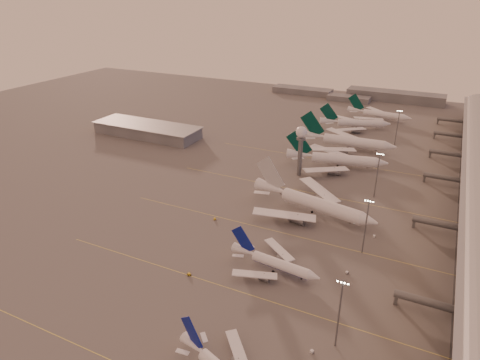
% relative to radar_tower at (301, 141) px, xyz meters
% --- Properties ---
extents(ground, '(700.00, 700.00, 0.00)m').
position_rel_radar_tower_xyz_m(ground, '(-5.00, -120.00, -20.95)').
color(ground, '#524F4F').
rests_on(ground, ground).
extents(taxiway_markings, '(180.00, 185.25, 0.02)m').
position_rel_radar_tower_xyz_m(taxiway_markings, '(25.00, -64.00, -20.94)').
color(taxiway_markings, '#E7D351').
rests_on(taxiway_markings, ground).
extents(hangar, '(82.00, 27.00, 8.50)m').
position_rel_radar_tower_xyz_m(hangar, '(-125.00, 20.00, -16.63)').
color(hangar, slate).
rests_on(hangar, ground).
extents(radar_tower, '(6.40, 6.40, 31.10)m').
position_rel_radar_tower_xyz_m(radar_tower, '(0.00, 0.00, 0.00)').
color(radar_tower, slate).
rests_on(radar_tower, ground).
extents(mast_a, '(3.60, 0.56, 25.00)m').
position_rel_radar_tower_xyz_m(mast_a, '(53.00, -120.00, -7.21)').
color(mast_a, slate).
rests_on(mast_a, ground).
extents(mast_b, '(3.60, 0.56, 25.00)m').
position_rel_radar_tower_xyz_m(mast_b, '(50.00, -65.00, -7.21)').
color(mast_b, slate).
rests_on(mast_b, ground).
extents(mast_c, '(3.60, 0.56, 25.00)m').
position_rel_radar_tower_xyz_m(mast_c, '(45.00, -10.00, -7.21)').
color(mast_c, slate).
rests_on(mast_c, ground).
extents(mast_d, '(3.60, 0.56, 25.00)m').
position_rel_radar_tower_xyz_m(mast_d, '(43.00, 80.00, -7.21)').
color(mast_d, slate).
rests_on(mast_d, ground).
extents(distant_horizon, '(165.00, 37.50, 9.00)m').
position_rel_radar_tower_xyz_m(distant_horizon, '(-2.38, 205.14, -17.06)').
color(distant_horizon, slate).
rests_on(distant_horizon, ground).
extents(narrowbody_mid, '(38.77, 30.80, 15.16)m').
position_rel_radar_tower_xyz_m(narrowbody_mid, '(21.70, -92.73, -17.88)').
color(narrowbody_mid, white).
rests_on(narrowbody_mid, ground).
extents(widebody_white, '(65.90, 52.28, 23.46)m').
position_rel_radar_tower_xyz_m(widebody_white, '(21.12, -41.39, -16.88)').
color(widebody_white, white).
rests_on(widebody_white, ground).
extents(greentail_a, '(61.09, 48.86, 22.44)m').
position_rel_radar_tower_xyz_m(greentail_a, '(16.63, 21.15, -16.99)').
color(greentail_a, white).
rests_on(greentail_a, ground).
extents(greentail_b, '(65.68, 52.99, 23.84)m').
position_rel_radar_tower_xyz_m(greentail_b, '(14.85, 56.05, -16.74)').
color(greentail_b, white).
rests_on(greentail_b, ground).
extents(greentail_c, '(52.62, 41.80, 19.86)m').
position_rel_radar_tower_xyz_m(greentail_c, '(9.86, 103.96, -17.44)').
color(greentail_c, white).
rests_on(greentail_c, ground).
extents(greentail_d, '(53.30, 42.86, 19.37)m').
position_rel_radar_tower_xyz_m(greentail_d, '(22.16, 137.47, -17.53)').
color(greentail_d, white).
rests_on(greentail_d, ground).
extents(gsv_catering_a, '(4.97, 3.28, 3.75)m').
position_rel_radar_tower_xyz_m(gsv_catering_a, '(47.56, -125.99, -19.07)').
color(gsv_catering_a, white).
rests_on(gsv_catering_a, ground).
extents(gsv_tug_mid, '(3.63, 3.43, 0.90)m').
position_rel_radar_tower_xyz_m(gsv_tug_mid, '(-6.52, -110.00, -20.49)').
color(gsv_tug_mid, gold).
rests_on(gsv_tug_mid, ground).
extents(gsv_truck_b, '(5.32, 3.60, 2.03)m').
position_rel_radar_tower_xyz_m(gsv_truck_b, '(48.11, -82.40, -19.92)').
color(gsv_truck_b, white).
rests_on(gsv_truck_b, ground).
extents(gsv_truck_c, '(5.19, 4.47, 2.06)m').
position_rel_radar_tower_xyz_m(gsv_truck_c, '(-18.21, -68.09, -19.90)').
color(gsv_truck_c, gold).
rests_on(gsv_truck_c, ground).
extents(gsv_catering_b, '(5.06, 2.57, 4.06)m').
position_rel_radar_tower_xyz_m(gsv_catering_b, '(52.54, -50.66, -18.92)').
color(gsv_catering_b, white).
rests_on(gsv_catering_b, ground).
extents(gsv_tug_far, '(4.50, 4.30, 1.12)m').
position_rel_radar_tower_xyz_m(gsv_tug_far, '(-0.03, -27.87, -20.37)').
color(gsv_tug_far, white).
rests_on(gsv_tug_far, ground).
extents(gsv_tug_hangar, '(3.57, 2.20, 1.01)m').
position_rel_radar_tower_xyz_m(gsv_tug_hangar, '(36.77, 43.49, -20.43)').
color(gsv_tug_hangar, gold).
rests_on(gsv_tug_hangar, ground).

